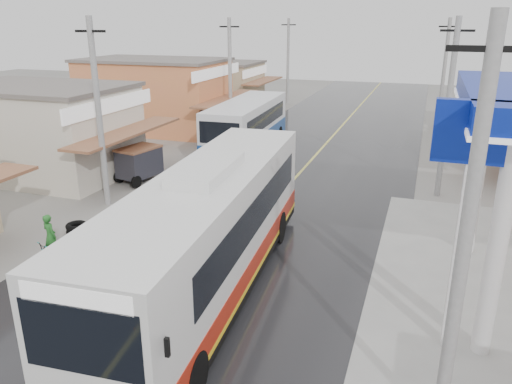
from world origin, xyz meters
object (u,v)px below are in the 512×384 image
Objects in this scene: tyre_stack at (77,228)px; cyclist at (55,248)px; second_bus at (247,126)px; coach_bus at (210,232)px; tricycle_near at (139,162)px.

cyclist is at bearing -65.95° from tyre_stack.
second_bus is at bearing 106.63° from cyclist.
tyre_stack is (-6.67, 2.25, -1.72)m from coach_bus.
tricycle_near is 6.75m from tyre_stack.
coach_bus is 7.25m from tyre_stack.
coach_bus is at bearing -18.65° from tyre_stack.
tyre_stack is at bearing -100.59° from second_bus.
cyclist is at bearing 177.88° from coach_bus.
cyclist reaches higher than tyre_stack.
second_bus reaches higher than cyclist.
second_bus is 16.27m from cyclist.
cyclist is 0.73× the size of tricycle_near.
tyre_stack is at bearing 133.94° from cyclist.
cyclist is 2.69m from tyre_stack.
coach_bus is 5.75m from cyclist.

